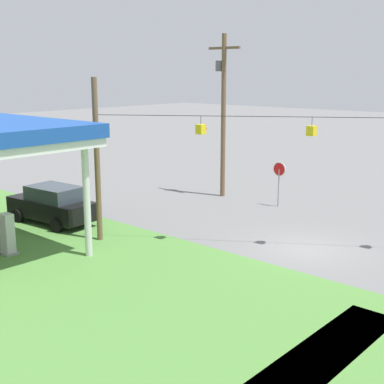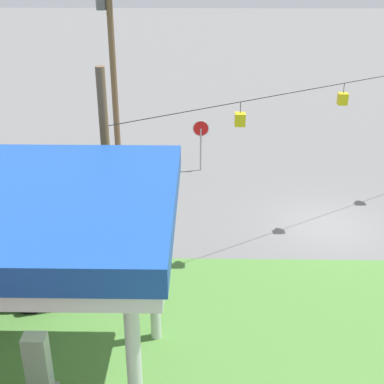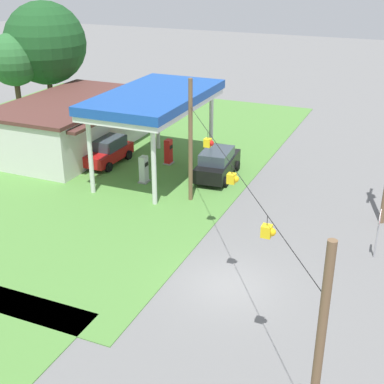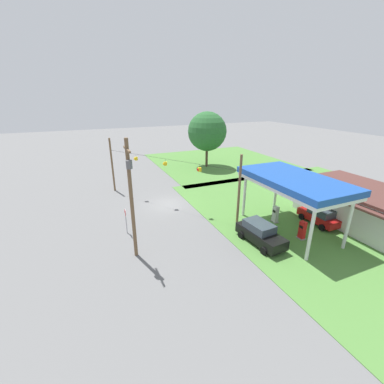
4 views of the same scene
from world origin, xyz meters
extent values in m
plane|color=slate|center=(0.00, 0.00, 0.00)|extent=(160.00, 160.00, 0.00)
cylinder|color=silver|center=(6.12, 6.64, 2.24)|extent=(0.28, 0.28, 4.48)
cube|color=silver|center=(8.71, 8.72, 0.93)|extent=(0.55, 0.40, 1.62)
cube|color=black|center=(8.71, 8.51, 1.25)|extent=(0.39, 0.03, 0.24)
cylinder|color=black|center=(9.89, 5.64, 0.34)|extent=(0.70, 0.28, 0.68)
cylinder|color=black|center=(10.05, 3.75, 0.34)|extent=(0.70, 0.28, 0.68)
cylinder|color=#99999E|center=(4.94, -5.54, 1.05)|extent=(0.08, 0.08, 2.10)
cylinder|color=white|center=(4.94, -5.54, 2.10)|extent=(0.80, 0.03, 0.80)
cylinder|color=red|center=(4.94, -5.54, 2.10)|extent=(0.70, 0.03, 0.70)
cylinder|color=brown|center=(8.87, -5.51, 4.73)|extent=(0.28, 0.28, 9.46)
cylinder|color=#59595B|center=(9.22, -5.51, 7.66)|extent=(0.44, 0.44, 0.60)
cylinder|color=brown|center=(7.46, 5.00, 3.56)|extent=(0.24, 0.24, 7.11)
cylinder|color=black|center=(0.00, 0.00, 5.55)|extent=(14.94, 10.02, 0.02)
cylinder|color=black|center=(0.00, 0.00, 5.37)|extent=(0.02, 0.02, 0.35)
cube|color=yellow|center=(0.00, 0.00, 5.00)|extent=(0.32, 0.32, 0.40)
sphere|color=yellow|center=(0.00, -0.17, 5.00)|extent=(0.28, 0.28, 0.28)
cylinder|color=black|center=(3.73, 2.50, 5.37)|extent=(0.02, 0.02, 0.35)
cube|color=yellow|center=(3.73, 2.50, 5.00)|extent=(0.32, 0.32, 0.40)
sphere|color=red|center=(3.73, 2.33, 5.00)|extent=(0.28, 0.28, 0.28)
camera|label=1|loc=(-10.67, 19.26, 7.28)|focal=50.00mm
camera|label=2|loc=(4.92, 18.34, 9.83)|focal=50.00mm
camera|label=3|loc=(-18.53, -6.27, 13.03)|focal=50.00mm
camera|label=4|loc=(26.94, -8.39, 12.18)|focal=24.00mm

